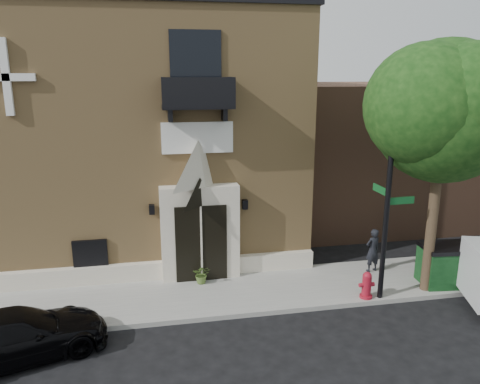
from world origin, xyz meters
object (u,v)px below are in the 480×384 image
at_px(fire_hydrant, 367,285).
at_px(pedestrian_near, 373,250).
at_px(dumpster, 452,264).
at_px(black_sedan, 16,336).
at_px(street_sign, 387,204).

distance_m(fire_hydrant, pedestrian_near, 2.15).
bearing_deg(fire_hydrant, dumpster, 7.45).
relative_size(black_sedan, dumpster, 2.04).
relative_size(black_sedan, street_sign, 0.73).
height_order(street_sign, dumpster, street_sign).
distance_m(fire_hydrant, dumpster, 3.23).
relative_size(street_sign, pedestrian_near, 3.86).
bearing_deg(dumpster, pedestrian_near, 152.39).
xyz_separation_m(black_sedan, dumpster, (13.04, 1.56, 0.19)).
bearing_deg(street_sign, fire_hydrant, 173.15).
bearing_deg(fire_hydrant, black_sedan, -173.38).
distance_m(black_sedan, dumpster, 13.14).
distance_m(black_sedan, street_sign, 10.67).
height_order(street_sign, fire_hydrant, street_sign).
xyz_separation_m(street_sign, pedestrian_near, (0.62, 1.86, -2.24)).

